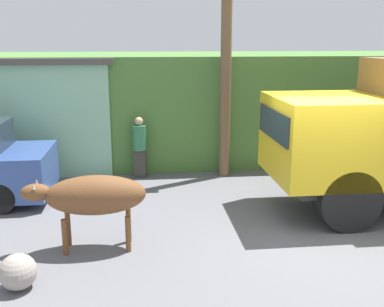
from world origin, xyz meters
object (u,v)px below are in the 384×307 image
object	(u,v)px
roadside_rock	(18,272)
pedestrian_on_hill	(140,145)
brown_cow	(93,196)
utility_pole	(226,37)

from	to	relation	value
roadside_rock	pedestrian_on_hill	bearing A→B (deg)	71.51
pedestrian_on_hill	roadside_rock	bearing A→B (deg)	80.99
pedestrian_on_hill	brown_cow	bearing A→B (deg)	88.57
pedestrian_on_hill	utility_pole	size ratio (longest dim) A/B	0.23
brown_cow	utility_pole	xyz separation A→B (m)	(2.98, 3.99, 2.60)
brown_cow	pedestrian_on_hill	size ratio (longest dim) A/B	1.29
pedestrian_on_hill	utility_pole	xyz separation A→B (m)	(2.20, -0.06, 2.69)
brown_cow	pedestrian_on_hill	bearing A→B (deg)	81.70
brown_cow	utility_pole	distance (m)	5.61
brown_cow	roadside_rock	distance (m)	1.68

